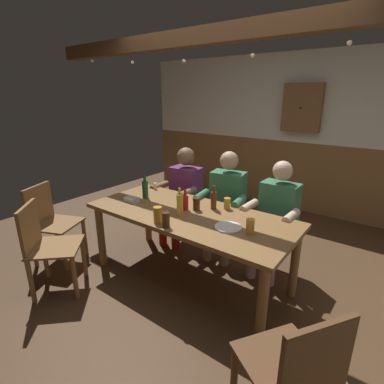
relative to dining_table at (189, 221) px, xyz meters
name	(u,v)px	position (x,y,z in m)	size (l,w,h in m)	color
ground_plane	(197,271)	(0.00, 0.14, -0.64)	(6.36, 6.36, 0.00)	#4C331E
back_wall_upper	(292,98)	(0.00, 2.63, 1.12)	(5.30, 0.12, 1.31)	silver
back_wall_wainscot	(285,174)	(0.00, 2.63, -0.09)	(5.30, 0.12, 1.11)	brown
ceiling_beam	(219,34)	(0.00, 0.46, 1.70)	(4.77, 0.14, 0.16)	brown
dining_table	(189,221)	(0.00, 0.00, 0.00)	(2.05, 0.88, 0.73)	brown
person_0	(182,190)	(-0.61, 0.67, 0.03)	(0.52, 0.53, 1.20)	#6B2D66
person_1	(226,200)	(0.01, 0.67, 0.03)	(0.56, 0.57, 1.22)	#33724C
person_2	(276,213)	(0.61, 0.66, 0.01)	(0.52, 0.51, 1.19)	#33724C
chair_empty_near_right	(295,372)	(1.34, -0.88, -0.16)	(0.61, 0.61, 0.88)	brown
chair_empty_near_left	(46,245)	(-0.97, -0.94, -0.16)	(0.62, 0.62, 0.88)	brown
chair_empty_far_end	(51,221)	(-1.47, -0.62, -0.16)	(0.58, 0.58, 0.88)	brown
table_candle	(155,186)	(-0.77, 0.34, 0.13)	(0.04, 0.04, 0.08)	#F9E08C
condiment_caddy	(132,200)	(-0.67, -0.12, 0.12)	(0.14, 0.10, 0.05)	#B2B7BC
plate_0	(228,227)	(0.47, -0.07, 0.10)	(0.23, 0.23, 0.01)	white
bottle_0	(214,200)	(0.13, 0.23, 0.19)	(0.06, 0.06, 0.24)	#593314
bottle_1	(185,202)	(-0.08, 0.04, 0.17)	(0.06, 0.06, 0.21)	red
bottle_2	(145,189)	(-0.64, 0.05, 0.20)	(0.06, 0.06, 0.25)	#195923
bottle_3	(180,204)	(-0.04, -0.10, 0.20)	(0.06, 0.06, 0.27)	gold
pint_glass_0	(158,215)	(-0.09, -0.35, 0.17)	(0.08, 0.08, 0.15)	gold
pint_glass_1	(227,203)	(0.24, 0.31, 0.15)	(0.06, 0.06, 0.11)	gold
pint_glass_2	(250,226)	(0.67, -0.06, 0.16)	(0.07, 0.07, 0.13)	gold
pint_glass_3	(196,204)	(0.01, 0.10, 0.16)	(0.07, 0.07, 0.13)	#4C2D19
pint_glass_4	(166,220)	(0.03, -0.37, 0.16)	(0.07, 0.07, 0.13)	#4C2D19
wall_dart_cabinet	(302,108)	(0.20, 2.50, 0.99)	(0.56, 0.15, 0.70)	brown
string_lights	(216,54)	(0.00, 0.41, 1.53)	(3.74, 0.04, 0.13)	#F9EAB2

